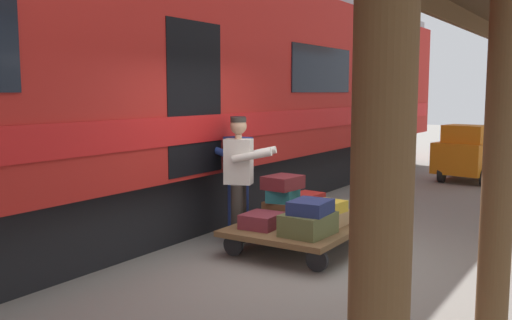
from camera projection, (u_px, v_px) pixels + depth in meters
ground_plane at (319, 266)px, 6.62m from camera, size 60.00×60.00×0.00m
train_car at (114, 90)px, 8.16m from camera, size 3.02×21.42×4.00m
luggage_cart at (307, 225)px, 7.41m from camera, size 1.45×2.13×0.34m
suitcase_slate_roller at (348, 210)px, 7.71m from camera, size 0.53×0.66×0.17m
suitcase_tan_vintage at (329, 218)px, 7.22m from camera, size 0.39×0.65×0.17m
suitcase_burgundy_valise at (262, 220)px, 7.08m from camera, size 0.45×0.50×0.18m
suitcase_olive_duffel at (308, 224)px, 6.73m from camera, size 0.52×0.65×0.26m
suitcase_red_plastic at (305, 202)px, 8.06m from camera, size 0.42×0.54×0.26m
suitcase_brown_leather at (285, 210)px, 7.57m from camera, size 0.48×0.50×0.24m
suitcase_teal_softside at (283, 195)px, 7.56m from camera, size 0.43×0.54×0.17m
suitcase_maroon_trunk at (283, 182)px, 7.50m from camera, size 0.44×0.52×0.18m
suitcase_yellow_case at (328, 206)px, 7.20m from camera, size 0.41×0.42×0.14m
suitcase_navy_fabric at (311, 207)px, 6.69m from camera, size 0.46×0.53×0.16m
porter_in_overalls at (237, 172)px, 7.83m from camera, size 0.70×0.49×1.70m
porter_by_door at (240, 176)px, 7.49m from camera, size 0.73×0.58×1.70m
baggage_tug at (469, 154)px, 12.92m from camera, size 1.38×1.87×1.30m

